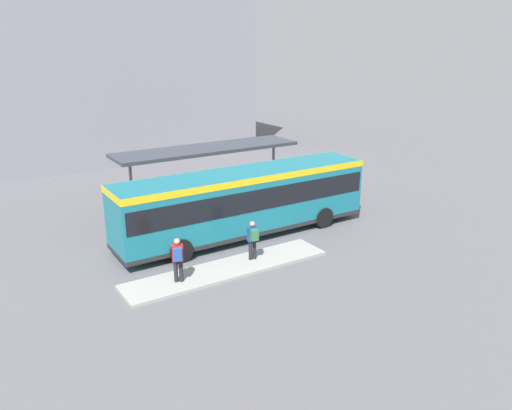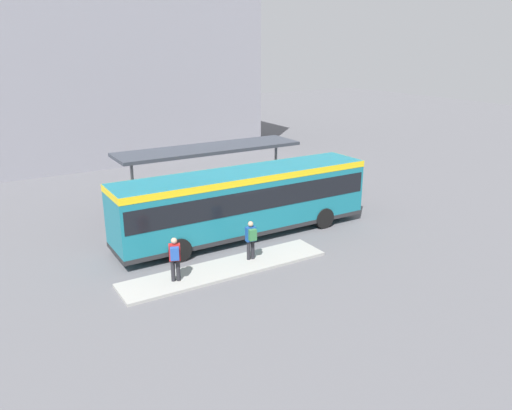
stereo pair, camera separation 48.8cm
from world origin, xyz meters
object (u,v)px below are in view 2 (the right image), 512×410
city_bus (245,198)px  pedestrian_waiting (175,257)px  pedestrian_companion (251,238)px  bicycle_white (352,186)px  bicycle_blue (344,183)px

city_bus → pedestrian_waiting: (-4.76, -3.02, -0.72)m
pedestrian_companion → bicycle_white: size_ratio=1.01×
city_bus → pedestrian_companion: bearing=-115.6°
bicycle_white → bicycle_blue: size_ratio=0.96×
city_bus → pedestrian_companion: (-1.31, -2.77, -0.76)m
bicycle_white → bicycle_blue: (0.01, 0.73, 0.02)m
city_bus → pedestrian_waiting: city_bus is taller
pedestrian_companion → bicycle_white: 12.09m
city_bus → bicycle_blue: 10.13m
pedestrian_waiting → bicycle_blue: 15.62m
city_bus → pedestrian_companion: city_bus is taller
pedestrian_waiting → bicycle_white: size_ratio=1.06×
bicycle_white → bicycle_blue: bearing=-1.7°
pedestrian_waiting → pedestrian_companion: size_ratio=1.04×
pedestrian_waiting → bicycle_blue: size_ratio=1.02×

